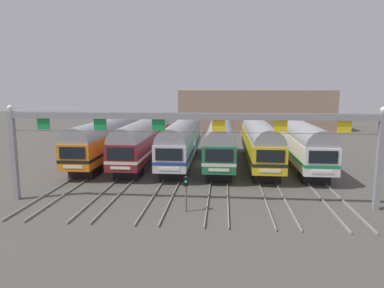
{
  "coord_description": "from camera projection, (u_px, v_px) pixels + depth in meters",
  "views": [
    {
      "loc": [
        2.42,
        -37.71,
        8.19
      ],
      "look_at": [
        -0.67,
        -3.24,
        2.69
      ],
      "focal_mm": 33.32,
      "sensor_mm": 36.0,
      "label": 1
    }
  ],
  "objects": [
    {
      "name": "commuter_train_white",
      "position": [
        300.0,
        141.0,
        37.26
      ],
      "size": [
        2.88,
        18.06,
        5.05
      ],
      "color": "white",
      "rests_on": "ground"
    },
    {
      "name": "commuter_train_orange",
      "position": [
        107.0,
        138.0,
        39.08
      ],
      "size": [
        2.88,
        18.06,
        4.77
      ],
      "color": "orange",
      "rests_on": "ground"
    },
    {
      "name": "commuter_train_silver",
      "position": [
        182.0,
        139.0,
        38.35
      ],
      "size": [
        2.88,
        18.06,
        4.77
      ],
      "color": "silver",
      "rests_on": "ground"
    },
    {
      "name": "commuter_train_yellow",
      "position": [
        260.0,
        140.0,
        37.62
      ],
      "size": [
        2.88,
        18.06,
        4.77
      ],
      "color": "gold",
      "rests_on": "ground"
    },
    {
      "name": "ground_plane",
      "position": [
        201.0,
        164.0,
        38.6
      ],
      "size": [
        160.0,
        160.0,
        0.0
      ],
      "primitive_type": "plane",
      "color": "#4C4944"
    },
    {
      "name": "commuter_train_maroon",
      "position": [
        144.0,
        139.0,
        38.72
      ],
      "size": [
        2.88,
        18.06,
        4.77
      ],
      "color": "maroon",
      "rests_on": "ground"
    },
    {
      "name": "commuter_train_green",
      "position": [
        220.0,
        140.0,
        37.99
      ],
      "size": [
        2.88,
        18.06,
        5.05
      ],
      "color": "#236B42",
      "rests_on": "ground"
    },
    {
      "name": "track_bed",
      "position": [
        208.0,
        140.0,
        55.31
      ],
      "size": [
        22.27,
        70.0,
        0.15
      ],
      "color": "gray",
      "rests_on": "ground"
    },
    {
      "name": "maintenance_building",
      "position": [
        254.0,
        109.0,
        71.14
      ],
      "size": [
        29.57,
        10.0,
        7.69
      ],
      "primitive_type": "cube",
      "color": "gray",
      "rests_on": "ground"
    },
    {
      "name": "catenary_gantry",
      "position": [
        188.0,
        129.0,
        24.47
      ],
      "size": [
        26.0,
        0.44,
        6.97
      ],
      "color": "gray",
      "rests_on": "ground"
    },
    {
      "name": "yard_signal_mast",
      "position": [
        186.0,
        187.0,
        23.51
      ],
      "size": [
        0.28,
        0.35,
        2.42
      ],
      "color": "#59595E",
      "rests_on": "ground"
    }
  ]
}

